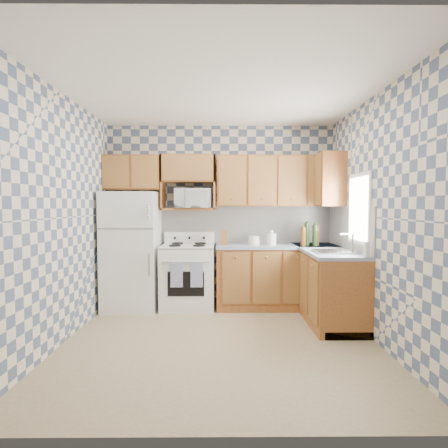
# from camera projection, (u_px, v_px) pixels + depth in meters

# --- Properties ---
(floor) EXTENTS (3.40, 3.40, 0.00)m
(floor) POSITION_uv_depth(u_px,v_px,m) (220.00, 341.00, 3.84)
(floor) COLOR #837353
(floor) RESTS_ON ground
(back_wall) EXTENTS (3.40, 0.02, 2.70)m
(back_wall) POSITION_uv_depth(u_px,v_px,m) (220.00, 215.00, 5.37)
(back_wall) COLOR #4B5A78
(back_wall) RESTS_ON ground
(right_wall) EXTENTS (0.02, 3.20, 2.70)m
(right_wall) POSITION_uv_depth(u_px,v_px,m) (377.00, 218.00, 3.78)
(right_wall) COLOR #4B5A78
(right_wall) RESTS_ON ground
(backsplash_back) EXTENTS (2.60, 0.02, 0.56)m
(backsplash_back) POSITION_uv_depth(u_px,v_px,m) (246.00, 224.00, 5.37)
(backsplash_back) COLOR silver
(backsplash_back) RESTS_ON back_wall
(backsplash_right) EXTENTS (0.02, 1.60, 0.56)m
(backsplash_right) POSITION_uv_depth(u_px,v_px,m) (349.00, 228.00, 4.59)
(backsplash_right) COLOR silver
(backsplash_right) RESTS_ON right_wall
(refrigerator) EXTENTS (0.75, 0.70, 1.68)m
(refrigerator) POSITION_uv_depth(u_px,v_px,m) (132.00, 251.00, 5.04)
(refrigerator) COLOR white
(refrigerator) RESTS_ON floor
(stove_body) EXTENTS (0.76, 0.65, 0.90)m
(stove_body) POSITION_uv_depth(u_px,v_px,m) (188.00, 277.00, 5.09)
(stove_body) COLOR white
(stove_body) RESTS_ON floor
(cooktop) EXTENTS (0.76, 0.65, 0.02)m
(cooktop) POSITION_uv_depth(u_px,v_px,m) (188.00, 246.00, 5.06)
(cooktop) COLOR silver
(cooktop) RESTS_ON stove_body
(backguard) EXTENTS (0.76, 0.08, 0.17)m
(backguard) POSITION_uv_depth(u_px,v_px,m) (190.00, 238.00, 5.33)
(backguard) COLOR white
(backguard) RESTS_ON cooktop
(dish_towel_left) EXTENTS (0.17, 0.02, 0.35)m
(dish_towel_left) POSITION_uv_depth(u_px,v_px,m) (177.00, 274.00, 4.74)
(dish_towel_left) COLOR navy
(dish_towel_left) RESTS_ON stove_body
(dish_towel_right) EXTENTS (0.17, 0.02, 0.35)m
(dish_towel_right) POSITION_uv_depth(u_px,v_px,m) (197.00, 274.00, 4.74)
(dish_towel_right) COLOR navy
(dish_towel_right) RESTS_ON stove_body
(base_cabinets_back) EXTENTS (1.75, 0.60, 0.88)m
(base_cabinets_back) POSITION_uv_depth(u_px,v_px,m) (276.00, 277.00, 5.12)
(base_cabinets_back) COLOR brown
(base_cabinets_back) RESTS_ON floor
(base_cabinets_right) EXTENTS (0.60, 1.60, 0.88)m
(base_cabinets_right) POSITION_uv_depth(u_px,v_px,m) (326.00, 285.00, 4.63)
(base_cabinets_right) COLOR brown
(base_cabinets_right) RESTS_ON floor
(countertop_back) EXTENTS (1.77, 0.63, 0.04)m
(countertop_back) POSITION_uv_depth(u_px,v_px,m) (277.00, 246.00, 5.09)
(countertop_back) COLOR slate
(countertop_back) RESTS_ON base_cabinets_back
(countertop_right) EXTENTS (0.63, 1.60, 0.04)m
(countertop_right) POSITION_uv_depth(u_px,v_px,m) (326.00, 250.00, 4.60)
(countertop_right) COLOR slate
(countertop_right) RESTS_ON base_cabinets_right
(upper_cabinets_back) EXTENTS (1.75, 0.33, 0.74)m
(upper_cabinets_back) POSITION_uv_depth(u_px,v_px,m) (276.00, 181.00, 5.18)
(upper_cabinets_back) COLOR brown
(upper_cabinets_back) RESTS_ON back_wall
(upper_cabinets_fridge) EXTENTS (0.82, 0.33, 0.50)m
(upper_cabinets_fridge) POSITION_uv_depth(u_px,v_px,m) (133.00, 173.00, 5.16)
(upper_cabinets_fridge) COLOR brown
(upper_cabinets_fridge) RESTS_ON back_wall
(upper_cabinets_right) EXTENTS (0.33, 0.70, 0.74)m
(upper_cabinets_right) POSITION_uv_depth(u_px,v_px,m) (327.00, 180.00, 5.00)
(upper_cabinets_right) COLOR brown
(upper_cabinets_right) RESTS_ON right_wall
(microwave_shelf) EXTENTS (0.80, 0.33, 0.03)m
(microwave_shelf) POSITION_uv_depth(u_px,v_px,m) (189.00, 209.00, 5.19)
(microwave_shelf) COLOR brown
(microwave_shelf) RESTS_ON back_wall
(microwave) EXTENTS (0.57, 0.43, 0.29)m
(microwave) POSITION_uv_depth(u_px,v_px,m) (192.00, 198.00, 5.14)
(microwave) COLOR white
(microwave) RESTS_ON microwave_shelf
(sink) EXTENTS (0.48, 0.40, 0.03)m
(sink) POSITION_uv_depth(u_px,v_px,m) (335.00, 252.00, 4.25)
(sink) COLOR #B7B7BC
(sink) RESTS_ON countertop_right
(window) EXTENTS (0.02, 0.66, 0.86)m
(window) POSITION_uv_depth(u_px,v_px,m) (359.00, 209.00, 4.23)
(window) COLOR silver
(window) RESTS_ON right_wall
(bottle_0) EXTENTS (0.07, 0.07, 0.32)m
(bottle_0) POSITION_uv_depth(u_px,v_px,m) (307.00, 234.00, 4.95)
(bottle_0) COLOR black
(bottle_0) RESTS_ON countertop_back
(bottle_1) EXTENTS (0.07, 0.07, 0.30)m
(bottle_1) POSITION_uv_depth(u_px,v_px,m) (315.00, 235.00, 4.89)
(bottle_1) COLOR black
(bottle_1) RESTS_ON countertop_back
(bottle_2) EXTENTS (0.07, 0.07, 0.28)m
(bottle_2) POSITION_uv_depth(u_px,v_px,m) (317.00, 236.00, 4.99)
(bottle_2) COLOR #552E10
(bottle_2) RESTS_ON countertop_back
(bottle_3) EXTENTS (0.07, 0.07, 0.26)m
(bottle_3) POSITION_uv_depth(u_px,v_px,m) (303.00, 237.00, 4.87)
(bottle_3) COLOR #552E10
(bottle_3) RESTS_ON countertop_back
(knife_block) EXTENTS (0.10, 0.10, 0.22)m
(knife_block) POSITION_uv_depth(u_px,v_px,m) (224.00, 237.00, 5.05)
(knife_block) COLOR brown
(knife_block) RESTS_ON countertop_back
(electric_kettle) EXTENTS (0.13, 0.13, 0.17)m
(electric_kettle) POSITION_uv_depth(u_px,v_px,m) (272.00, 239.00, 5.02)
(electric_kettle) COLOR white
(electric_kettle) RESTS_ON countertop_back
(food_containers) EXTENTS (0.18, 0.18, 0.12)m
(food_containers) POSITION_uv_depth(u_px,v_px,m) (254.00, 240.00, 5.10)
(food_containers) COLOR beige
(food_containers) RESTS_ON countertop_back
(soap_bottle) EXTENTS (0.06, 0.06, 0.17)m
(soap_bottle) POSITION_uv_depth(u_px,v_px,m) (367.00, 249.00, 3.85)
(soap_bottle) COLOR beige
(soap_bottle) RESTS_ON countertop_right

